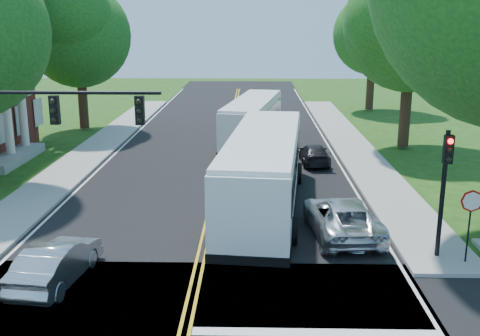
{
  "coord_description": "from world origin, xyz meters",
  "views": [
    {
      "loc": [
        1.79,
        -11.72,
        8.01
      ],
      "look_at": [
        1.29,
        9.69,
        2.4
      ],
      "focal_mm": 42.0,
      "sensor_mm": 36.0,
      "label": 1
    }
  ],
  "objects_px": {
    "signal_ne": "(445,178)",
    "bus_lead": "(264,170)",
    "suv": "(342,217)",
    "bus_follow": "(253,119)",
    "dark_sedan": "(314,154)",
    "hatchback": "(57,262)",
    "signal_nw": "(23,134)"
  },
  "relations": [
    {
      "from": "signal_ne",
      "to": "bus_lead",
      "type": "xyz_separation_m",
      "value": [
        -5.93,
        5.35,
        -1.18
      ]
    },
    {
      "from": "suv",
      "to": "signal_ne",
      "type": "bearing_deg",
      "value": 137.96
    },
    {
      "from": "signal_ne",
      "to": "suv",
      "type": "height_order",
      "value": "signal_ne"
    },
    {
      "from": "bus_follow",
      "to": "dark_sedan",
      "type": "relative_size",
      "value": 3.0
    },
    {
      "from": "hatchback",
      "to": "suv",
      "type": "distance_m",
      "value": 10.51
    },
    {
      "from": "bus_follow",
      "to": "dark_sedan",
      "type": "bearing_deg",
      "value": 130.33
    },
    {
      "from": "signal_nw",
      "to": "bus_lead",
      "type": "relative_size",
      "value": 0.54
    },
    {
      "from": "signal_nw",
      "to": "dark_sedan",
      "type": "xyz_separation_m",
      "value": [
        11.2,
        13.53,
        -3.81
      ]
    },
    {
      "from": "bus_lead",
      "to": "hatchback",
      "type": "xyz_separation_m",
      "value": [
        -6.63,
        -7.37,
        -1.1
      ]
    },
    {
      "from": "signal_ne",
      "to": "bus_follow",
      "type": "distance_m",
      "value": 20.61
    },
    {
      "from": "signal_nw",
      "to": "bus_follow",
      "type": "bearing_deg",
      "value": 68.64
    },
    {
      "from": "signal_ne",
      "to": "hatchback",
      "type": "xyz_separation_m",
      "value": [
        -12.55,
        -2.02,
        -2.28
      ]
    },
    {
      "from": "signal_ne",
      "to": "dark_sedan",
      "type": "relative_size",
      "value": 1.14
    },
    {
      "from": "hatchback",
      "to": "bus_follow",
      "type": "bearing_deg",
      "value": -99.02
    },
    {
      "from": "signal_nw",
      "to": "bus_lead",
      "type": "xyz_separation_m",
      "value": [
        8.13,
        5.36,
        -2.59
      ]
    },
    {
      "from": "signal_nw",
      "to": "suv",
      "type": "xyz_separation_m",
      "value": [
        11.09,
        2.28,
        -3.65
      ]
    },
    {
      "from": "signal_nw",
      "to": "signal_ne",
      "type": "xyz_separation_m",
      "value": [
        14.06,
        0.01,
        -1.41
      ]
    },
    {
      "from": "signal_nw",
      "to": "hatchback",
      "type": "relative_size",
      "value": 1.75
    },
    {
      "from": "bus_follow",
      "to": "hatchback",
      "type": "height_order",
      "value": "bus_follow"
    },
    {
      "from": "dark_sedan",
      "to": "hatchback",
      "type": "bearing_deg",
      "value": 56.4
    },
    {
      "from": "bus_lead",
      "to": "bus_follow",
      "type": "height_order",
      "value": "bus_lead"
    },
    {
      "from": "suv",
      "to": "hatchback",
      "type": "bearing_deg",
      "value": 19.52
    },
    {
      "from": "suv",
      "to": "dark_sedan",
      "type": "distance_m",
      "value": 11.25
    },
    {
      "from": "signal_ne",
      "to": "dark_sedan",
      "type": "bearing_deg",
      "value": 101.94
    },
    {
      "from": "hatchback",
      "to": "suv",
      "type": "bearing_deg",
      "value": -149.0
    },
    {
      "from": "signal_ne",
      "to": "hatchback",
      "type": "relative_size",
      "value": 1.08
    },
    {
      "from": "dark_sedan",
      "to": "signal_ne",
      "type": "bearing_deg",
      "value": 100.3
    },
    {
      "from": "bus_follow",
      "to": "hatchback",
      "type": "distance_m",
      "value": 22.43
    },
    {
      "from": "bus_lead",
      "to": "hatchback",
      "type": "bearing_deg",
      "value": 53.78
    },
    {
      "from": "signal_nw",
      "to": "suv",
      "type": "bearing_deg",
      "value": 11.63
    },
    {
      "from": "bus_lead",
      "to": "suv",
      "type": "bearing_deg",
      "value": 139.62
    },
    {
      "from": "hatchback",
      "to": "suv",
      "type": "relative_size",
      "value": 0.79
    }
  ]
}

